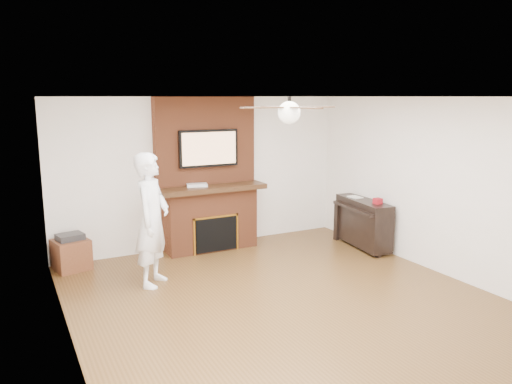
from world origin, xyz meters
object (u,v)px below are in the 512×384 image
side_table (71,253)px  piano (363,222)px  person (152,220)px  fireplace (208,189)px

side_table → piano: size_ratio=0.44×
side_table → piano: bearing=-26.5°
piano → person: bearing=-172.2°
side_table → fireplace: bearing=-11.2°
person → side_table: size_ratio=3.21×
fireplace → side_table: (-2.20, -0.07, -0.75)m
fireplace → side_table: fireplace is taller
piano → side_table: bearing=173.6°
person → piano: person is taller
person → piano: size_ratio=1.40×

